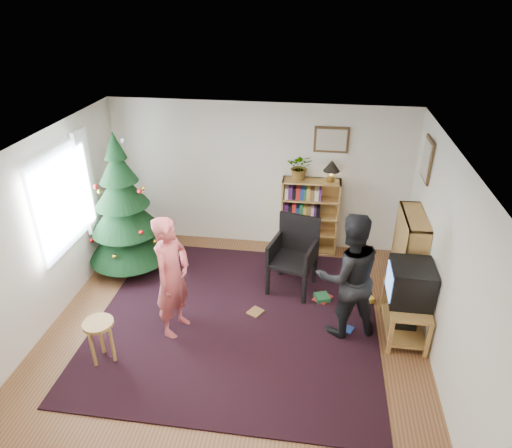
# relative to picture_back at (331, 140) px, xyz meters

# --- Properties ---
(floor) EXTENTS (5.00, 5.00, 0.00)m
(floor) POSITION_rel_picture_back_xyz_m (-1.15, -2.48, -1.95)
(floor) COLOR brown
(floor) RESTS_ON ground
(ceiling) EXTENTS (5.00, 5.00, 0.00)m
(ceiling) POSITION_rel_picture_back_xyz_m (-1.15, -2.48, 0.55)
(ceiling) COLOR white
(ceiling) RESTS_ON wall_back
(wall_back) EXTENTS (5.00, 0.02, 2.50)m
(wall_back) POSITION_rel_picture_back_xyz_m (-1.15, 0.02, -0.70)
(wall_back) COLOR silver
(wall_back) RESTS_ON floor
(wall_front) EXTENTS (5.00, 0.02, 2.50)m
(wall_front) POSITION_rel_picture_back_xyz_m (-1.15, -4.97, -0.70)
(wall_front) COLOR silver
(wall_front) RESTS_ON floor
(wall_left) EXTENTS (0.02, 5.00, 2.50)m
(wall_left) POSITION_rel_picture_back_xyz_m (-3.65, -2.48, -0.70)
(wall_left) COLOR silver
(wall_left) RESTS_ON floor
(wall_right) EXTENTS (0.02, 5.00, 2.50)m
(wall_right) POSITION_rel_picture_back_xyz_m (1.35, -2.48, -0.70)
(wall_right) COLOR silver
(wall_right) RESTS_ON floor
(rug) EXTENTS (3.80, 3.60, 0.02)m
(rug) POSITION_rel_picture_back_xyz_m (-1.15, -2.17, -1.94)
(rug) COLOR black
(rug) RESTS_ON floor
(window_pane) EXTENTS (0.04, 1.20, 1.40)m
(window_pane) POSITION_rel_picture_back_xyz_m (-3.62, -1.88, -0.45)
(window_pane) COLOR silver
(window_pane) RESTS_ON wall_left
(curtain) EXTENTS (0.06, 0.35, 1.60)m
(curtain) POSITION_rel_picture_back_xyz_m (-3.58, -1.18, -0.45)
(curtain) COLOR white
(curtain) RESTS_ON wall_left
(picture_back) EXTENTS (0.55, 0.03, 0.42)m
(picture_back) POSITION_rel_picture_back_xyz_m (0.00, 0.00, 0.00)
(picture_back) COLOR #4C3319
(picture_back) RESTS_ON wall_back
(picture_right) EXTENTS (0.03, 0.50, 0.60)m
(picture_right) POSITION_rel_picture_back_xyz_m (1.33, -0.73, 0.00)
(picture_right) COLOR #4C3319
(picture_right) RESTS_ON wall_right
(christmas_tree) EXTENTS (1.26, 1.26, 2.29)m
(christmas_tree) POSITION_rel_picture_back_xyz_m (-3.09, -1.14, -1.00)
(christmas_tree) COLOR #3F2816
(christmas_tree) RESTS_ON rug
(bookshelf_back) EXTENTS (0.95, 0.30, 1.30)m
(bookshelf_back) POSITION_rel_picture_back_xyz_m (-0.26, -0.14, -1.29)
(bookshelf_back) COLOR #B68641
(bookshelf_back) RESTS_ON floor
(bookshelf_right) EXTENTS (0.30, 0.95, 1.30)m
(bookshelf_right) POSITION_rel_picture_back_xyz_m (1.19, -1.20, -1.29)
(bookshelf_right) COLOR #B68641
(bookshelf_right) RESTS_ON floor
(tv_stand) EXTENTS (0.51, 0.91, 0.55)m
(tv_stand) POSITION_rel_picture_back_xyz_m (1.07, -2.11, -1.62)
(tv_stand) COLOR #B68641
(tv_stand) RESTS_ON floor
(crt_tv) EXTENTS (0.53, 0.57, 0.50)m
(crt_tv) POSITION_rel_picture_back_xyz_m (1.07, -2.11, -1.15)
(crt_tv) COLOR black
(crt_tv) RESTS_ON tv_stand
(armchair) EXTENTS (0.76, 0.76, 1.13)m
(armchair) POSITION_rel_picture_back_xyz_m (-0.46, -1.23, -1.33)
(armchair) COLOR black
(armchair) RESTS_ON rug
(stool) EXTENTS (0.36, 0.36, 0.60)m
(stool) POSITION_rel_picture_back_xyz_m (-2.63, -3.16, -1.48)
(stool) COLOR #B68641
(stool) RESTS_ON floor
(person_standing) EXTENTS (0.55, 0.70, 1.68)m
(person_standing) POSITION_rel_picture_back_xyz_m (-1.92, -2.48, -1.11)
(person_standing) COLOR #BE4C4D
(person_standing) RESTS_ON rug
(person_by_chair) EXTENTS (1.00, 0.87, 1.73)m
(person_by_chair) POSITION_rel_picture_back_xyz_m (0.29, -2.17, -1.08)
(person_by_chair) COLOR black
(person_by_chair) RESTS_ON rug
(potted_plant) EXTENTS (0.42, 0.36, 0.44)m
(potted_plant) POSITION_rel_picture_back_xyz_m (-0.46, -0.14, -0.43)
(potted_plant) COLOR gray
(potted_plant) RESTS_ON bookshelf_back
(table_lamp) EXTENTS (0.27, 0.27, 0.36)m
(table_lamp) POSITION_rel_picture_back_xyz_m (0.04, -0.13, -0.41)
(table_lamp) COLOR #A57F33
(table_lamp) RESTS_ON bookshelf_back
(floor_clutter) EXTENTS (1.78, 0.86, 0.08)m
(floor_clutter) POSITION_rel_picture_back_xyz_m (0.02, -1.77, -1.91)
(floor_clutter) COLOR #A51E19
(floor_clutter) RESTS_ON rug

